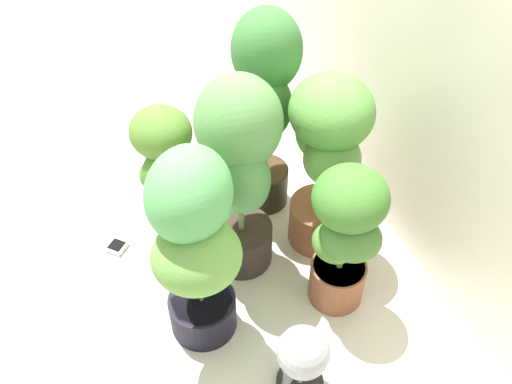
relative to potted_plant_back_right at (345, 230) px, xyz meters
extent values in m
plane|color=silver|center=(-0.36, -0.41, -0.42)|extent=(8.00, 8.00, 0.00)
cube|color=silver|center=(-0.36, 0.44, 0.58)|extent=(3.20, 0.01, 2.00)
cylinder|color=brown|center=(0.00, 0.00, -0.32)|extent=(0.23, 0.23, 0.20)
cylinder|color=#472E1F|center=(0.00, 0.00, -0.23)|extent=(0.21, 0.21, 0.02)
cylinder|color=#5F7E45|center=(0.00, 0.00, 0.00)|extent=(0.03, 0.03, 0.45)
ellipsoid|color=#437C2F|center=(0.00, 0.00, 0.17)|extent=(0.34, 0.34, 0.24)
ellipsoid|color=#438634|center=(-0.08, 0.03, 0.05)|extent=(0.28, 0.27, 0.18)
ellipsoid|color=#4B7D36|center=(0.07, -0.01, 0.04)|extent=(0.29, 0.30, 0.17)
ellipsoid|color=#528B37|center=(0.01, -0.04, -0.04)|extent=(0.22, 0.21, 0.14)
cylinder|color=brown|center=(-0.32, 0.09, -0.32)|extent=(0.28, 0.28, 0.21)
cylinder|color=#452823|center=(-0.32, 0.09, -0.22)|extent=(0.26, 0.26, 0.02)
cylinder|color=#56743D|center=(-0.32, 0.09, 0.09)|extent=(0.02, 0.02, 0.59)
ellipsoid|color=#5B9C43|center=(-0.32, 0.09, 0.31)|extent=(0.36, 0.35, 0.29)
ellipsoid|color=#5FA637|center=(-0.40, 0.11, 0.16)|extent=(0.36, 0.35, 0.27)
ellipsoid|color=#629447|center=(-0.25, 0.07, 0.13)|extent=(0.27, 0.28, 0.22)
cylinder|color=#342924|center=(-0.35, -0.29, -0.32)|extent=(0.27, 0.27, 0.20)
cylinder|color=#3B2C25|center=(-0.35, -0.29, -0.23)|extent=(0.25, 0.25, 0.02)
cylinder|color=#648347|center=(-0.35, -0.29, 0.11)|extent=(0.03, 0.03, 0.65)
ellipsoid|color=#5A934D|center=(-0.35, -0.29, 0.35)|extent=(0.38, 0.38, 0.37)
ellipsoid|color=#609055|center=(-0.42, -0.26, 0.18)|extent=(0.25, 0.25, 0.31)
ellipsoid|color=#4F8A4A|center=(-0.26, -0.31, 0.16)|extent=(0.23, 0.21, 0.31)
ellipsoid|color=#65A057|center=(-0.34, -0.35, 0.04)|extent=(0.25, 0.25, 0.25)
cylinder|color=black|center=(-0.09, -0.56, -0.34)|extent=(0.27, 0.27, 0.17)
cylinder|color=#43321A|center=(-0.09, -0.56, -0.26)|extent=(0.25, 0.25, 0.02)
cylinder|color=#617745|center=(-0.09, -0.56, 0.08)|extent=(0.02, 0.02, 0.67)
ellipsoid|color=#5AAE5C|center=(-0.09, -0.56, 0.34)|extent=(0.43, 0.42, 0.33)
ellipsoid|color=#6AB354|center=(-0.17, -0.55, 0.16)|extent=(0.36, 0.36, 0.24)
ellipsoid|color=#6BA648|center=(0.00, -0.58, 0.14)|extent=(0.35, 0.36, 0.25)
cylinder|color=#9A4F32|center=(-0.66, -0.51, -0.34)|extent=(0.19, 0.19, 0.16)
cylinder|color=#433621|center=(-0.66, -0.51, -0.27)|extent=(0.18, 0.18, 0.02)
cylinder|color=olive|center=(-0.66, -0.51, -0.03)|extent=(0.03, 0.03, 0.46)
ellipsoid|color=#588232|center=(-0.66, -0.51, 0.14)|extent=(0.37, 0.37, 0.22)
ellipsoid|color=#497C31|center=(-0.74, -0.49, 0.02)|extent=(0.26, 0.27, 0.21)
ellipsoid|color=#498427|center=(-0.58, -0.54, 0.01)|extent=(0.25, 0.25, 0.18)
ellipsoid|color=#4C8930|center=(-0.65, -0.56, -0.08)|extent=(0.20, 0.20, 0.16)
cylinder|color=black|center=(-0.65, -0.04, -0.32)|extent=(0.23, 0.23, 0.20)
cylinder|color=#49301C|center=(-0.65, -0.04, -0.23)|extent=(0.21, 0.21, 0.02)
cylinder|color=olive|center=(-0.65, -0.04, 0.15)|extent=(0.02, 0.02, 0.74)
ellipsoid|color=#3D7B3B|center=(-0.65, -0.04, 0.43)|extent=(0.32, 0.32, 0.36)
ellipsoid|color=#3C7C2A|center=(-0.72, -0.02, 0.24)|extent=(0.22, 0.23, 0.28)
ellipsoid|color=#346C29|center=(-0.57, -0.06, 0.21)|extent=(0.28, 0.27, 0.30)
ellipsoid|color=#3A6924|center=(-0.64, -0.12, 0.07)|extent=(0.20, 0.18, 0.27)
cube|color=white|center=(-0.62, -0.80, -0.41)|extent=(0.11, 0.11, 0.02)
cube|color=black|center=(-0.62, -0.80, -0.40)|extent=(0.09, 0.09, 0.00)
cylinder|color=#252426|center=(0.31, -0.32, -0.41)|extent=(0.18, 0.18, 0.03)
cylinder|color=#A3A6AA|center=(0.31, -0.32, -0.34)|extent=(0.02, 0.02, 0.11)
sphere|color=#A3A6AA|center=(0.31, -0.32, -0.19)|extent=(0.26, 0.26, 0.19)
camera|label=1|loc=(1.15, -0.86, 1.60)|focal=39.17mm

